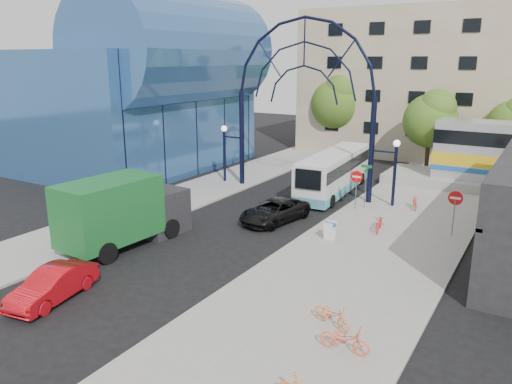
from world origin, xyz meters
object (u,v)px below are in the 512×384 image
Objects in this scene: do_not_enter_sign at (455,203)px; city_bus at (335,172)px; bike_near_b at (415,202)px; gateway_arch at (304,71)px; green_truck at (125,211)px; bike_far_a at (332,315)px; bike_near_a at (379,223)px; stop_sign at (356,180)px; black_suv at (275,211)px; street_name_sign at (366,177)px; tree_north_b at (338,101)px; red_sedan at (53,285)px; tree_north_a at (432,118)px; sandwich_board at (330,229)px; bike_far_c at (344,339)px.

city_bus reaches higher than do_not_enter_sign.
city_bus is at bearing 144.17° from bike_near_b.
city_bus is (1.87, 1.62, -7.05)m from gateway_arch.
bike_far_a is at bearing -6.98° from green_truck.
city_bus is 8.91m from bike_near_a.
black_suv is (-3.32, -4.56, -1.33)m from stop_sign.
street_name_sign is (5.20, -1.40, -6.43)m from gateway_arch.
do_not_enter_sign is at bearing -35.52° from city_bus.
stop_sign is at bearing -64.17° from tree_north_b.
red_sedan reaches higher than bike_near_a.
street_name_sign is 0.26× the size of city_bus.
do_not_enter_sign is at bearing -72.97° from tree_north_a.
black_suv is (-3.72, -5.16, -1.47)m from street_name_sign.
sandwich_board is 0.59× the size of bike_far_c.
do_not_enter_sign is 0.34× the size of green_truck.
green_truck is at bearing -147.18° from sandwich_board.
bike_near_a is at bearing 29.01° from bike_far_a.
gateway_arch reaches higher than sandwich_board.
gateway_arch is at bearing 134.53° from bike_near_a.
city_bus reaches higher than bike_near_a.
stop_sign is at bearing -95.42° from tree_north_a.
tree_north_a is (-4.88, 15.93, 2.63)m from do_not_enter_sign.
bike_near_b is at bearing 73.50° from bike_near_a.
do_not_enter_sign is 0.35× the size of tree_north_a.
stop_sign is 0.52× the size of black_suv.
tree_north_b is 4.75× the size of bike_far_c.
do_not_enter_sign is 10.73m from city_bus.
gateway_arch is 13.98m from tree_north_a.
red_sedan is (2.06, -6.02, -1.15)m from green_truck.
gateway_arch is 13.80× the size of sandwich_board.
black_suv reaches higher than bike_near_b.
gateway_arch is 5.46× the size of stop_sign.
sandwich_board is 10.37m from city_bus.
tree_north_b is at bearing 126.74° from do_not_enter_sign.
tree_north_a is at bearing 4.44° from bike_far_c.
stop_sign is 14.84m from bike_far_a.
bike_far_c is at bearing -70.53° from city_bus.
gateway_arch is 8.23× the size of bike_far_a.
tree_north_a reaches higher than city_bus.
sandwich_board is 0.25× the size of red_sedan.
black_suv is at bearing -177.88° from bike_near_a.
street_name_sign is 1.66× the size of bike_far_c.
green_truck is (-3.32, -13.78, -6.75)m from gateway_arch.
street_name_sign reaches higher than bike_far_c.
stop_sign is 1.48× the size of bike_far_c.
stop_sign is 2.53× the size of sandwich_board.
red_sedan is at bearing -103.11° from tree_north_a.
sandwich_board is at bearing -143.32° from do_not_enter_sign.
black_suv is 6.06m from bike_near_a.
black_suv is at bearing -125.81° from street_name_sign.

